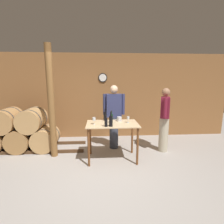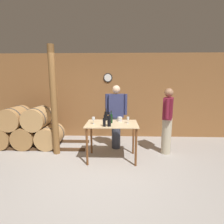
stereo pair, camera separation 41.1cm
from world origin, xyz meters
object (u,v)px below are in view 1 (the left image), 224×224
person_visitor_with_scarf (164,119)px  wine_bottle_left (106,122)px  wine_bottle_far_left (105,116)px  wine_glass_near_center (128,118)px  wine_bottle_center (111,121)px  wooden_post (51,103)px  ice_bucket (119,119)px  wine_bottle_right (111,118)px  person_host (114,116)px  wine_glass_near_left (94,119)px

person_visitor_with_scarf → wine_bottle_left: bearing=-156.8°
wine_bottle_far_left → wine_glass_near_center: bearing=-27.7°
wine_bottle_center → wine_glass_near_center: 0.51m
wooden_post → wine_bottle_center: wooden_post is taller
ice_bucket → person_visitor_with_scarf: size_ratio=0.07×
wooden_post → wine_glass_near_center: 1.87m
wine_bottle_right → person_visitor_with_scarf: bearing=14.2°
person_visitor_with_scarf → ice_bucket: bearing=-171.2°
ice_bucket → person_host: person_host is taller
wine_bottle_right → ice_bucket: size_ratio=2.57×
wine_bottle_right → wine_glass_near_left: wine_bottle_right is taller
wine_bottle_far_left → person_host: person_host is taller
wine_bottle_left → person_visitor_with_scarf: bearing=23.2°
person_host → wine_bottle_far_left: bearing=-122.2°
wooden_post → ice_bucket: 1.68m
wooden_post → ice_bucket: (1.63, -0.07, -0.41)m
wine_bottle_far_left → wine_glass_near_center: size_ratio=1.96×
ice_bucket → wine_bottle_right: bearing=-140.3°
person_visitor_with_scarf → person_host: bearing=166.3°
wine_bottle_right → wine_glass_near_center: bearing=-1.3°
wine_glass_near_center → wine_bottle_left: bearing=-150.7°
wine_bottle_right → person_visitor_with_scarf: (1.40, 0.35, -0.11)m
wine_bottle_far_left → wine_bottle_right: size_ratio=1.01×
wine_bottle_far_left → wine_bottle_left: bearing=-89.8°
wine_bottle_far_left → wine_glass_near_left: size_ratio=1.83×
wine_bottle_center → person_visitor_with_scarf: 1.58m
wine_bottle_left → wine_bottle_right: bearing=65.7°
wine_bottle_far_left → person_visitor_with_scarf: 1.55m
wine_bottle_right → person_visitor_with_scarf: size_ratio=0.18×
person_visitor_with_scarf → wine_bottle_far_left: bearing=-176.9°
wine_bottle_far_left → person_visitor_with_scarf: (1.54, 0.08, -0.11)m
wine_glass_near_left → wine_glass_near_center: wine_glass_near_left is taller
wine_bottle_center → wine_glass_near_center: wine_bottle_center is taller
wine_bottle_far_left → person_visitor_with_scarf: bearing=3.1°
wine_bottle_center → wine_glass_near_left: size_ratio=1.99×
wine_glass_near_left → wine_bottle_center: bearing=-27.6°
wine_bottle_right → person_host: size_ratio=0.17×
wine_bottle_far_left → wine_bottle_right: (0.14, -0.27, -0.00)m
wine_glass_near_left → person_host: size_ratio=0.09×
wine_bottle_left → wine_glass_near_center: size_ratio=1.72×
wooden_post → person_visitor_with_scarf: bearing=2.3°
wine_bottle_center → wine_glass_near_center: size_ratio=2.13×
wine_glass_near_left → wine_glass_near_center: 0.80m
wooden_post → ice_bucket: wooden_post is taller
wine_bottle_center → wine_bottle_right: bearing=83.8°
wine_glass_near_left → person_visitor_with_scarf: person_visitor_with_scarf is taller
wine_bottle_center → wine_glass_near_left: bearing=152.4°
wine_bottle_far_left → wine_bottle_center: 0.57m
wine_bottle_left → wine_bottle_right: wine_bottle_right is taller
wine_bottle_center → wine_bottle_far_left: bearing=100.9°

